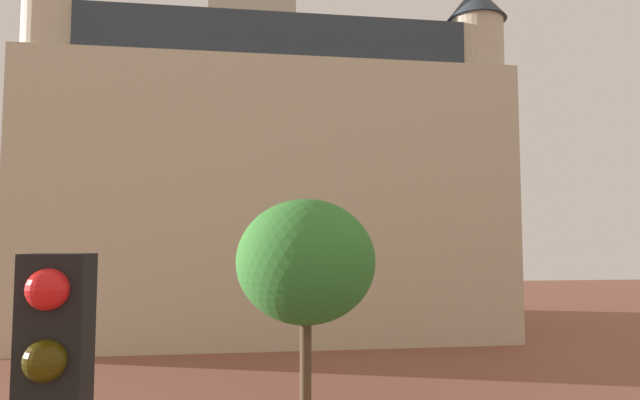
{
  "coord_description": "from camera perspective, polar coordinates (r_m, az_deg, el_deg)",
  "views": [
    {
      "loc": [
        -1.61,
        0.48,
        5.04
      ],
      "look_at": [
        -0.0,
        12.01,
        5.94
      ],
      "focal_mm": 31.01,
      "sensor_mm": 36.0,
      "label": 1
    }
  ],
  "objects": [
    {
      "name": "landmark_building",
      "position": [
        33.82,
        -5.46,
        2.34
      ],
      "size": [
        24.79,
        15.66,
        32.24
      ],
      "color": "beige",
      "rests_on": "ground_plane"
    },
    {
      "name": "tree_curb_far",
      "position": [
        15.13,
        -1.47,
        -6.42
      ],
      "size": [
        3.79,
        3.79,
        6.24
      ],
      "color": "brown",
      "rests_on": "ground_plane"
    }
  ]
}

